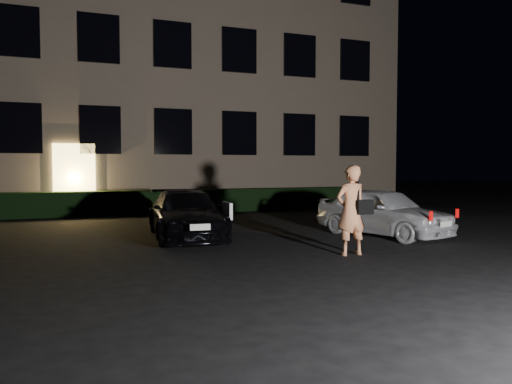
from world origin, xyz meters
name	(u,v)px	position (x,y,z in m)	size (l,w,h in m)	color
ground	(303,267)	(0.00, 0.00, 0.00)	(80.00, 80.00, 0.00)	black
building	(155,70)	(0.00, 14.99, 6.00)	(20.00, 8.11, 12.00)	#776555
hedge	(176,201)	(0.00, 10.50, 0.42)	(15.00, 0.70, 0.85)	black
sedan	(186,214)	(-1.09, 4.14, 0.57)	(1.90, 4.06, 1.13)	black
hatch	(383,211)	(3.52, 2.73, 0.60)	(2.35, 3.80, 1.21)	silver
man	(351,210)	(1.38, 0.70, 0.87)	(0.73, 0.45, 1.74)	#D68456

